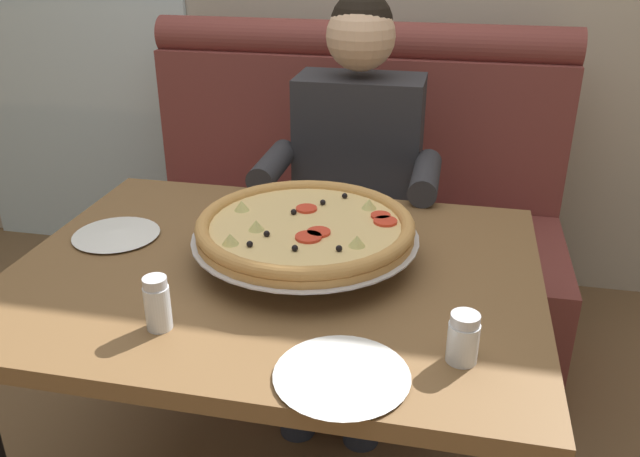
% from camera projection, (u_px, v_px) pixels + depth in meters
% --- Properties ---
extents(booth_bench, '(1.55, 0.78, 1.13)m').
position_uv_depth(booth_bench, '(344.00, 233.00, 2.46)').
color(booth_bench, brown).
rests_on(booth_bench, ground_plane).
extents(dining_table, '(1.18, 0.91, 0.75)m').
position_uv_depth(dining_table, '(276.00, 302.00, 1.53)').
color(dining_table, brown).
rests_on(dining_table, ground_plane).
extents(diner_main, '(0.54, 0.64, 1.27)m').
position_uv_depth(diner_main, '(353.00, 182.00, 2.07)').
color(diner_main, '#2D3342').
rests_on(diner_main, ground_plane).
extents(pizza, '(0.52, 0.52, 0.11)m').
position_uv_depth(pizza, '(305.00, 228.00, 1.49)').
color(pizza, silver).
rests_on(pizza, dining_table).
extents(shaker_parmesan, '(0.06, 0.06, 0.10)m').
position_uv_depth(shaker_parmesan, '(463.00, 341.00, 1.16)').
color(shaker_parmesan, white).
rests_on(shaker_parmesan, dining_table).
extents(shaker_oregano, '(0.05, 0.05, 0.11)m').
position_uv_depth(shaker_oregano, '(158.00, 307.00, 1.25)').
color(shaker_oregano, white).
rests_on(shaker_oregano, dining_table).
extents(plate_near_left, '(0.24, 0.24, 0.02)m').
position_uv_depth(plate_near_left, '(342.00, 373.00, 1.13)').
color(plate_near_left, white).
rests_on(plate_near_left, dining_table).
extents(plate_near_right, '(0.21, 0.21, 0.02)m').
position_uv_depth(plate_near_right, '(116.00, 233.00, 1.63)').
color(plate_near_right, white).
rests_on(plate_near_right, dining_table).
extents(patio_chair, '(0.40, 0.40, 0.86)m').
position_uv_depth(patio_chair, '(107.00, 105.00, 3.66)').
color(patio_chair, black).
rests_on(patio_chair, ground_plane).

